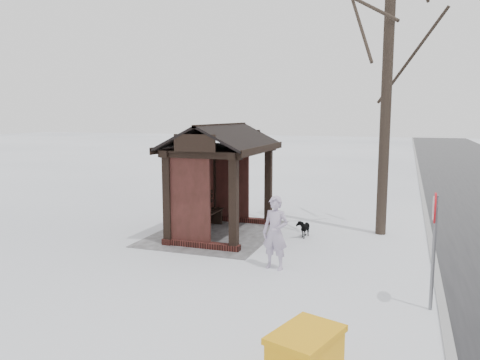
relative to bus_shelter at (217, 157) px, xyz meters
name	(u,v)px	position (x,y,z in m)	size (l,w,h in m)	color
ground	(223,234)	(0.00, 0.16, -2.17)	(120.00, 120.00, 0.00)	white
kerb	(433,253)	(0.00, 5.66, -2.16)	(120.00, 0.15, 0.06)	gray
trampled_patch	(216,233)	(0.00, -0.04, -2.16)	(4.20, 3.20, 0.02)	gray
bus_shelter	(217,157)	(0.00, 0.00, 0.00)	(3.60, 2.40, 3.09)	black
tree_near	(390,7)	(-1.50, 4.36, 3.99)	(3.42, 3.42, 9.03)	black
pedestrian	(275,233)	(2.41, 2.35, -1.36)	(0.59, 0.38, 1.61)	#AC9DB9
dog	(303,228)	(-0.44, 2.38, -1.92)	(0.27, 0.59, 0.50)	black
grit_bin	(305,359)	(6.63, 3.90, -1.79)	(1.11, 0.92, 0.74)	orange
road_sign	(434,225)	(3.59, 5.44, -0.66)	(0.52, 0.09, 2.05)	slate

